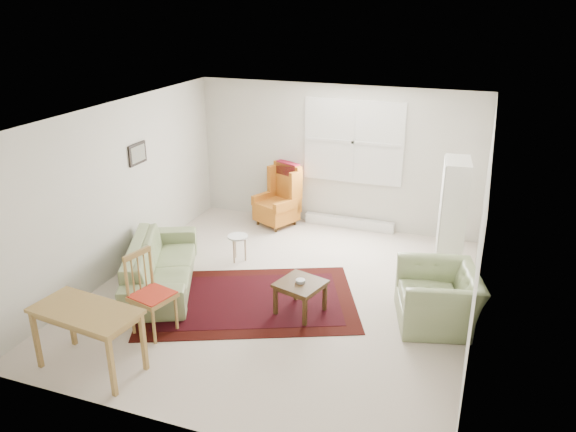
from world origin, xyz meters
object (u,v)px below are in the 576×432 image
(armchair, at_px, (438,292))
(desk, at_px, (90,339))
(coffee_table, at_px, (300,297))
(cabinet, at_px, (453,217))
(wingback_chair, at_px, (276,195))
(desk_chair, at_px, (152,295))
(sofa, at_px, (161,256))
(stool, at_px, (238,248))

(armchair, xyz_separation_m, desk, (-3.47, -2.28, -0.05))
(coffee_table, distance_m, cabinet, 2.64)
(wingback_chair, height_order, desk_chair, wingback_chair)
(armchair, relative_size, wingback_chair, 0.97)
(sofa, relative_size, desk_chair, 2.08)
(coffee_table, distance_m, desk_chair, 1.86)
(stool, height_order, desk, desk)
(desk_chair, bearing_deg, stool, 11.11)
(sofa, relative_size, desk, 1.83)
(wingback_chair, xyz_separation_m, desk_chair, (-0.14, -3.76, -0.04))
(wingback_chair, bearing_deg, desk, -69.11)
(wingback_chair, relative_size, cabinet, 0.65)
(wingback_chair, relative_size, desk, 0.95)
(cabinet, bearing_deg, desk_chair, -143.49)
(desk, bearing_deg, wingback_chair, 85.06)
(cabinet, bearing_deg, wingback_chair, 159.27)
(coffee_table, relative_size, cabinet, 0.32)
(armchair, relative_size, stool, 2.57)
(wingback_chair, xyz_separation_m, coffee_table, (1.38, -2.73, -0.33))
(sofa, xyz_separation_m, coffee_table, (2.11, -0.08, -0.21))
(armchair, xyz_separation_m, stool, (-3.09, 0.76, -0.21))
(desk, bearing_deg, armchair, 33.28)
(coffee_table, relative_size, desk, 0.47)
(wingback_chair, height_order, desk, wingback_chair)
(wingback_chair, bearing_deg, desk_chair, -66.36)
(armchair, height_order, wingback_chair, wingback_chair)
(sofa, distance_m, coffee_table, 2.13)
(armchair, xyz_separation_m, wingback_chair, (-3.07, 2.34, 0.13))
(sofa, xyz_separation_m, stool, (0.70, 1.06, -0.22))
(wingback_chair, bearing_deg, sofa, -79.60)
(coffee_table, distance_m, stool, 1.82)
(sofa, distance_m, stool, 1.30)
(wingback_chair, bearing_deg, stool, -65.13)
(armchair, bearing_deg, cabinet, 164.79)
(wingback_chair, xyz_separation_m, desk, (-0.40, -4.62, -0.19))
(sofa, xyz_separation_m, wingback_chair, (0.73, 2.65, 0.12))
(sofa, bearing_deg, armchair, -110.05)
(sofa, distance_m, desk_chair, 1.26)
(armchair, bearing_deg, sofa, -100.67)
(sofa, height_order, coffee_table, sofa)
(coffee_table, bearing_deg, desk, -133.31)
(coffee_table, xyz_separation_m, cabinet, (1.68, 1.93, 0.63))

